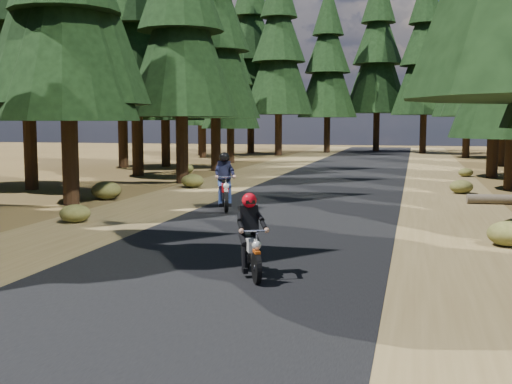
# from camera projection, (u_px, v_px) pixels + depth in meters

# --- Properties ---
(ground) EXTENTS (120.00, 120.00, 0.00)m
(ground) POSITION_uv_depth(u_px,v_px,m) (238.00, 255.00, 12.83)
(ground) COLOR #4B381A
(ground) RESTS_ON ground
(road) EXTENTS (6.00, 100.00, 0.01)m
(road) POSITION_uv_depth(u_px,v_px,m) (287.00, 218.00, 17.65)
(road) COLOR black
(road) RESTS_ON ground
(shoulder_l) EXTENTS (3.20, 100.00, 0.01)m
(shoulder_l) POSITION_uv_depth(u_px,v_px,m) (132.00, 212.00, 18.75)
(shoulder_l) COLOR brown
(shoulder_l) RESTS_ON ground
(shoulder_r) EXTENTS (3.20, 100.00, 0.01)m
(shoulder_r) POSITION_uv_depth(u_px,v_px,m) (461.00, 224.00, 16.55)
(shoulder_r) COLOR brown
(shoulder_r) RESTS_ON ground
(pine_forest) EXTENTS (34.59, 55.08, 16.32)m
(pine_forest) POSITION_uv_depth(u_px,v_px,m) (349.00, 17.00, 32.27)
(pine_forest) COLOR black
(pine_forest) RESTS_ON ground
(understory_shrubs) EXTENTS (16.93, 31.30, 0.66)m
(understory_shrubs) POSITION_uv_depth(u_px,v_px,m) (346.00, 198.00, 19.96)
(understory_shrubs) COLOR #474C1E
(understory_shrubs) RESTS_ON ground
(rider_lead) EXTENTS (1.11, 1.65, 1.42)m
(rider_lead) POSITION_uv_depth(u_px,v_px,m) (251.00, 249.00, 10.93)
(rider_lead) COLOR silver
(rider_lead) RESTS_ON road
(rider_follow) EXTENTS (1.21, 2.01, 1.72)m
(rider_follow) POSITION_uv_depth(u_px,v_px,m) (225.00, 191.00, 19.25)
(rider_follow) COLOR #9E0A0D
(rider_follow) RESTS_ON road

